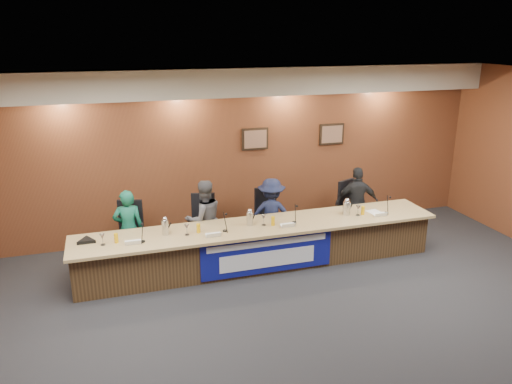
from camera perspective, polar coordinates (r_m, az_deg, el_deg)
floor at (r=6.68m, az=6.96°, el=-16.97°), size 10.00×10.00×0.00m
ceiling at (r=5.52m, az=8.22°, el=11.46°), size 10.00×8.00×0.04m
wall_back at (r=9.52m, az=-2.47°, el=4.49°), size 10.00×0.04×3.20m
soffit at (r=9.06m, az=-2.17°, el=12.47°), size 10.00×0.50×0.50m
dais_body at (r=8.46m, az=0.44°, el=-6.19°), size 6.00×0.80×0.70m
dais_top at (r=8.27m, az=0.55°, el=-3.95°), size 6.10×0.95×0.05m
banner at (r=8.09m, az=1.33°, el=-7.14°), size 2.20×0.02×0.65m
banner_text_upper at (r=8.00m, az=1.37°, el=-5.88°), size 2.00×0.01×0.10m
banner_text_lower at (r=8.12m, az=1.36°, el=-7.69°), size 1.60×0.01×0.28m
wall_photo_left at (r=9.55m, az=-0.11°, el=6.08°), size 0.52×0.04×0.42m
wall_photo_right at (r=10.12m, az=8.64°, el=6.56°), size 0.52×0.04×0.42m
panelist_a at (r=8.57m, az=-14.35°, el=-4.10°), size 0.51×0.36×1.35m
panelist_b at (r=8.69m, az=-5.95°, el=-3.11°), size 0.76×0.64×1.40m
panelist_c at (r=9.01m, az=1.76°, el=-2.53°), size 0.96×0.73×1.33m
panelist_d at (r=9.66m, az=11.46°, el=-1.24°), size 0.88×0.56×1.39m
office_chair_a at (r=8.74m, az=-14.30°, el=-5.05°), size 0.59×0.59×0.08m
office_chair_b at (r=8.87m, az=-6.03°, el=-4.23°), size 0.58×0.58×0.08m
office_chair_c at (r=9.16m, az=1.55°, el=-3.39°), size 0.50×0.50×0.08m
office_chair_d at (r=9.82m, az=11.10°, el=-2.25°), size 0.63×0.63×0.08m
nameplate_a at (r=7.72m, az=-13.86°, el=-5.60°), size 0.24×0.08×0.10m
microphone_a at (r=7.80m, az=-12.82°, el=-5.53°), size 0.07×0.07×0.02m
juice_glass_a at (r=7.85m, az=-15.69°, el=-5.10°), size 0.06×0.06×0.15m
water_glass_a at (r=7.82m, az=-17.14°, el=-5.21°), size 0.08×0.08×0.18m
nameplate_b at (r=7.79m, az=-4.84°, el=-4.89°), size 0.24×0.08×0.10m
microphone_b at (r=8.02m, az=-3.56°, el=-4.44°), size 0.07×0.07×0.02m
juice_glass_b at (r=7.98m, az=-6.60°, el=-4.14°), size 0.06×0.06×0.15m
water_glass_b at (r=7.91m, az=-7.91°, el=-4.29°), size 0.08×0.08×0.18m
nameplate_c at (r=8.16m, az=3.74°, el=-3.79°), size 0.24×0.08×0.10m
microphone_c at (r=8.38m, az=4.39°, el=-3.47°), size 0.07×0.07×0.02m
juice_glass_c at (r=8.23m, az=1.95°, el=-3.33°), size 0.06×0.06×0.15m
water_glass_c at (r=8.22m, az=0.89°, el=-3.24°), size 0.08×0.08×0.18m
nameplate_d at (r=8.87m, az=14.11°, el=-2.49°), size 0.24×0.08×0.10m
microphone_d at (r=9.07m, az=14.61°, el=-2.31°), size 0.07×0.07×0.02m
juice_glass_d at (r=8.90m, az=12.12°, el=-2.07°), size 0.06×0.06×0.15m
water_glass_d at (r=8.83m, az=11.58°, el=-2.09°), size 0.08×0.08×0.18m
carafe_left at (r=7.96m, az=-10.34°, el=-4.00°), size 0.11×0.11×0.25m
carafe_mid at (r=8.22m, az=-0.72°, el=-3.06°), size 0.11×0.11×0.23m
carafe_right at (r=8.82m, az=10.31°, el=-1.85°), size 0.13×0.13×0.23m
speakerphone at (r=8.02m, az=-18.81°, el=-5.29°), size 0.32×0.32×0.05m
paper_stack at (r=9.07m, az=13.48°, el=-2.29°), size 0.26×0.33×0.01m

